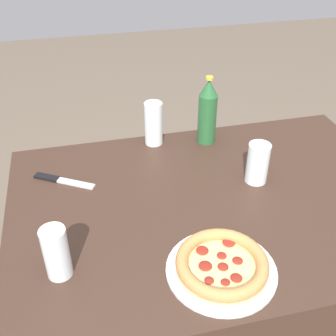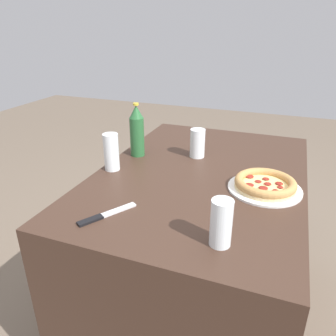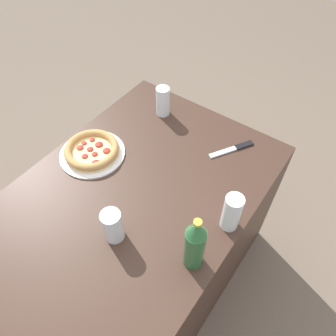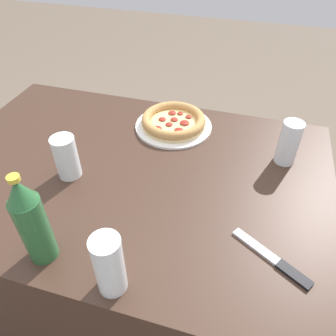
{
  "view_description": "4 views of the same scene",
  "coord_description": "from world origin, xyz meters",
  "px_view_note": "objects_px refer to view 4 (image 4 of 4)",
  "views": [
    {
      "loc": [
        -0.35,
        -0.9,
        1.52
      ],
      "look_at": [
        -0.12,
        0.08,
        0.82
      ],
      "focal_mm": 45.0,
      "sensor_mm": 36.0,
      "label": 1
    },
    {
      "loc": [
        -1.2,
        -0.31,
        1.3
      ],
      "look_at": [
        -0.15,
        0.09,
        0.8
      ],
      "focal_mm": 35.0,
      "sensor_mm": 36.0,
      "label": 2
    },
    {
      "loc": [
        0.49,
        0.52,
        1.74
      ],
      "look_at": [
        -0.16,
        0.06,
        0.78
      ],
      "focal_mm": 35.0,
      "sensor_mm": 36.0,
      "label": 3
    },
    {
      "loc": [
        -0.32,
        0.67,
        1.39
      ],
      "look_at": [
        -0.14,
        0.06,
        0.83
      ],
      "focal_mm": 35.0,
      "sensor_mm": 36.0,
      "label": 4
    }
  ],
  "objects_px": {
    "glass_lemonade": "(110,267)",
    "glass_orange_juice": "(67,159)",
    "beer_bottle": "(32,221)",
    "glass_mango_juice": "(288,144)",
    "knife": "(274,260)",
    "pizza_pepperoni": "(174,122)"
  },
  "relations": [
    {
      "from": "beer_bottle",
      "to": "knife",
      "type": "xyz_separation_m",
      "value": [
        -0.51,
        -0.13,
        -0.11
      ]
    },
    {
      "from": "glass_mango_juice",
      "to": "glass_orange_juice",
      "type": "xyz_separation_m",
      "value": [
        0.6,
        0.24,
        -0.01
      ]
    },
    {
      "from": "beer_bottle",
      "to": "knife",
      "type": "relative_size",
      "value": 1.31
    },
    {
      "from": "glass_lemonade",
      "to": "knife",
      "type": "bearing_deg",
      "value": -154.22
    },
    {
      "from": "glass_lemonade",
      "to": "knife",
      "type": "relative_size",
      "value": 0.83
    },
    {
      "from": "glass_mango_juice",
      "to": "knife",
      "type": "distance_m",
      "value": 0.38
    },
    {
      "from": "glass_mango_juice",
      "to": "glass_lemonade",
      "type": "relative_size",
      "value": 0.9
    },
    {
      "from": "pizza_pepperoni",
      "to": "knife",
      "type": "xyz_separation_m",
      "value": [
        -0.36,
        0.46,
        -0.02
      ]
    },
    {
      "from": "glass_orange_juice",
      "to": "glass_mango_juice",
      "type": "bearing_deg",
      "value": -158.26
    },
    {
      "from": "pizza_pepperoni",
      "to": "glass_mango_juice",
      "type": "distance_m",
      "value": 0.39
    },
    {
      "from": "pizza_pepperoni",
      "to": "glass_mango_juice",
      "type": "bearing_deg",
      "value": 167.47
    },
    {
      "from": "glass_orange_juice",
      "to": "beer_bottle",
      "type": "relative_size",
      "value": 0.53
    },
    {
      "from": "glass_orange_juice",
      "to": "pizza_pepperoni",
      "type": "bearing_deg",
      "value": -124.84
    },
    {
      "from": "glass_orange_juice",
      "to": "knife",
      "type": "distance_m",
      "value": 0.61
    },
    {
      "from": "glass_lemonade",
      "to": "glass_orange_juice",
      "type": "height_order",
      "value": "glass_lemonade"
    },
    {
      "from": "knife",
      "to": "beer_bottle",
      "type": "bearing_deg",
      "value": 14.16
    },
    {
      "from": "beer_bottle",
      "to": "glass_orange_juice",
      "type": "bearing_deg",
      "value": -73.34
    },
    {
      "from": "beer_bottle",
      "to": "knife",
      "type": "bearing_deg",
      "value": -165.84
    },
    {
      "from": "pizza_pepperoni",
      "to": "glass_lemonade",
      "type": "xyz_separation_m",
      "value": [
        -0.04,
        0.62,
        0.05
      ]
    },
    {
      "from": "beer_bottle",
      "to": "glass_mango_juice",
      "type": "bearing_deg",
      "value": -136.16
    },
    {
      "from": "pizza_pepperoni",
      "to": "beer_bottle",
      "type": "bearing_deg",
      "value": 75.95
    },
    {
      "from": "glass_orange_juice",
      "to": "beer_bottle",
      "type": "distance_m",
      "value": 0.28
    }
  ]
}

